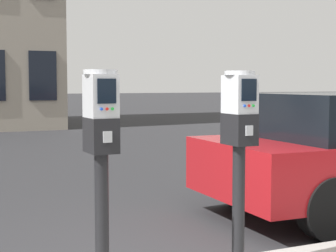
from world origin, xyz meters
TOP-DOWN VIEW (x-y plane):
  - parking_meter_near_kerb at (-0.79, -0.20)m, footprint 0.22×0.25m
  - parking_meter_twin_adjacent at (0.23, -0.20)m, footprint 0.22×0.25m

SIDE VIEW (x-z plane):
  - parking_meter_near_kerb at x=-0.79m, z-range 0.42..1.90m
  - parking_meter_twin_adjacent at x=0.23m, z-range 0.42..1.90m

